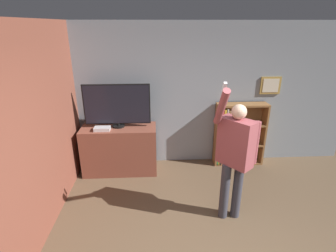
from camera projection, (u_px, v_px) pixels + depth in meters
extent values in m
cube|color=gray|center=(191.00, 96.00, 4.98)|extent=(6.27, 0.06, 2.70)
cube|color=#AD8942|center=(271.00, 85.00, 4.95)|extent=(0.39, 0.02, 0.33)
cube|color=beige|center=(271.00, 86.00, 4.93)|extent=(0.30, 0.01, 0.26)
cube|color=brown|center=(45.00, 126.00, 3.52)|extent=(0.06, 4.47, 2.70)
cube|color=brown|center=(120.00, 149.00, 4.90)|extent=(1.35, 0.56, 0.89)
cylinder|color=black|center=(119.00, 126.00, 4.77)|extent=(0.22, 0.22, 0.03)
cylinder|color=black|center=(118.00, 124.00, 4.75)|extent=(0.06, 0.06, 0.05)
cube|color=black|center=(117.00, 104.00, 4.62)|extent=(1.17, 0.04, 0.72)
cube|color=black|center=(117.00, 105.00, 4.59)|extent=(1.14, 0.01, 0.69)
cube|color=silver|center=(102.00, 129.00, 4.59)|extent=(0.28, 0.16, 0.06)
cube|color=brown|center=(216.00, 135.00, 5.10)|extent=(0.04, 0.28, 1.24)
cube|color=brown|center=(263.00, 134.00, 5.15)|extent=(0.04, 0.28, 1.24)
cube|color=brown|center=(238.00, 132.00, 5.25)|extent=(0.96, 0.01, 1.24)
cube|color=brown|center=(237.00, 161.00, 5.34)|extent=(0.89, 0.28, 0.04)
cube|color=brown|center=(239.00, 144.00, 5.20)|extent=(0.89, 0.28, 0.04)
cube|color=brown|center=(241.00, 124.00, 5.05)|extent=(0.89, 0.28, 0.04)
cube|color=brown|center=(243.00, 105.00, 4.90)|extent=(0.89, 0.28, 0.04)
cube|color=#338447|center=(216.00, 155.00, 5.24)|extent=(0.02, 0.23, 0.33)
cube|color=gold|center=(218.00, 157.00, 5.25)|extent=(0.02, 0.22, 0.23)
cube|color=#232328|center=(219.00, 155.00, 5.26)|extent=(0.02, 0.27, 0.31)
cube|color=#99663D|center=(221.00, 156.00, 5.27)|extent=(0.04, 0.26, 0.27)
cube|color=#2D569E|center=(223.00, 155.00, 5.26)|extent=(0.02, 0.26, 0.30)
cube|color=#99663D|center=(226.00, 156.00, 5.25)|extent=(0.03, 0.23, 0.29)
cube|color=red|center=(218.00, 136.00, 5.10)|extent=(0.04, 0.26, 0.33)
cube|color=red|center=(220.00, 137.00, 5.11)|extent=(0.03, 0.26, 0.29)
cube|color=#232328|center=(223.00, 136.00, 5.09)|extent=(0.04, 0.24, 0.34)
cube|color=#2D569E|center=(225.00, 139.00, 5.10)|extent=(0.03, 0.21, 0.23)
cube|color=orange|center=(228.00, 137.00, 5.11)|extent=(0.03, 0.24, 0.31)
cube|color=gold|center=(220.00, 118.00, 4.94)|extent=(0.03, 0.23, 0.28)
cube|color=red|center=(222.00, 116.00, 4.94)|extent=(0.03, 0.24, 0.32)
cube|color=gold|center=(224.00, 116.00, 4.95)|extent=(0.04, 0.25, 0.32)
cube|color=beige|center=(226.00, 116.00, 4.94)|extent=(0.03, 0.22, 0.33)
cube|color=#99663D|center=(228.00, 117.00, 4.94)|extent=(0.04, 0.21, 0.29)
cylinder|color=#383842|center=(225.00, 191.00, 3.70)|extent=(0.13, 0.13, 0.86)
cylinder|color=#383842|center=(237.00, 191.00, 3.71)|extent=(0.13, 0.13, 0.86)
cube|color=#99474C|center=(236.00, 142.00, 3.43)|extent=(0.47, 0.50, 0.65)
sphere|color=beige|center=(239.00, 112.00, 3.27)|extent=(0.19, 0.19, 0.19)
cylinder|color=#99474C|center=(255.00, 143.00, 3.44)|extent=(0.09, 0.09, 0.60)
cylinder|color=#99474C|center=(222.00, 107.00, 3.11)|extent=(0.09, 0.42, 0.54)
cube|color=white|center=(224.00, 88.00, 2.97)|extent=(0.04, 0.09, 0.14)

